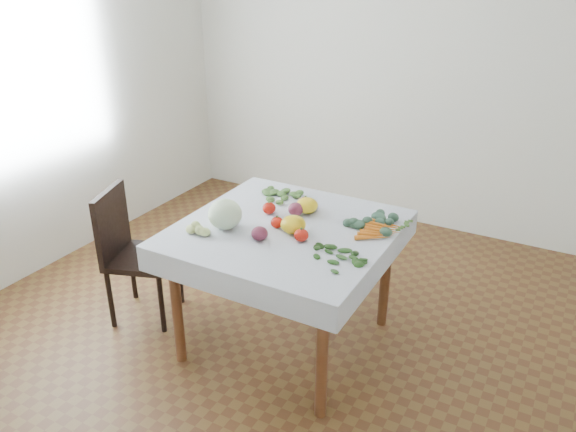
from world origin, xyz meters
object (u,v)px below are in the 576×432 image
object	(u,v)px
chair	(129,246)
table	(286,244)
heirloom_back	(307,205)
cabbage	(225,214)
carrot_bunch	(382,231)

from	to	relation	value
chair	table	bearing A→B (deg)	11.98
chair	heirloom_back	xyz separation A→B (m)	(0.99, 0.44, 0.32)
chair	cabbage	distance (m)	0.79
table	cabbage	world-z (taller)	cabbage
table	cabbage	distance (m)	0.38
chair	heirloom_back	distance (m)	1.13
table	chair	size ratio (longest dim) A/B	1.18
carrot_bunch	table	bearing A→B (deg)	-159.33
table	heirloom_back	distance (m)	0.27
chair	carrot_bunch	xyz separation A→B (m)	(1.46, 0.39, 0.29)
cabbage	heirloom_back	bearing A→B (deg)	53.24
chair	cabbage	xyz separation A→B (m)	(0.70, 0.04, 0.35)
heirloom_back	table	bearing A→B (deg)	-92.76
heirloom_back	carrot_bunch	world-z (taller)	heirloom_back
cabbage	heirloom_back	world-z (taller)	cabbage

